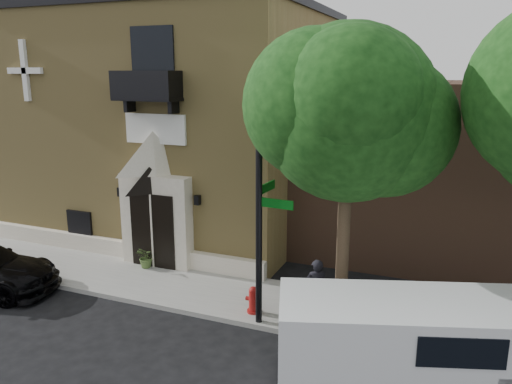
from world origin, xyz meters
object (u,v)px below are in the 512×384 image
(fire_hydrant, at_px, (253,300))
(dumpster, at_px, (354,313))
(cargo_van, at_px, (412,343))
(street_sign, at_px, (260,205))
(pedestrian_near, at_px, (316,289))

(fire_hydrant, height_order, dumpster, dumpster)
(cargo_van, relative_size, fire_hydrant, 7.21)
(cargo_van, height_order, fire_hydrant, cargo_van)
(street_sign, distance_m, fire_hydrant, 2.96)
(fire_hydrant, distance_m, pedestrian_near, 1.81)
(fire_hydrant, bearing_deg, pedestrian_near, 10.90)
(street_sign, xyz_separation_m, dumpster, (2.48, 0.28, -2.69))
(street_sign, height_order, fire_hydrant, street_sign)
(dumpster, bearing_deg, pedestrian_near, 158.26)
(fire_hydrant, relative_size, dumpster, 0.43)
(street_sign, xyz_separation_m, pedestrian_near, (1.35, 0.74, -2.43))
(street_sign, bearing_deg, dumpster, 10.77)
(fire_hydrant, relative_size, pedestrian_near, 0.45)
(cargo_van, relative_size, pedestrian_near, 3.28)
(dumpster, bearing_deg, street_sign, -173.02)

